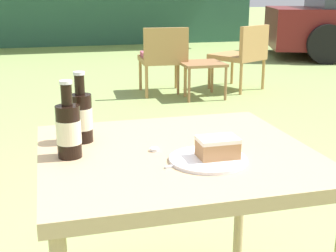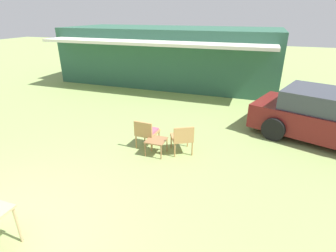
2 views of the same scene
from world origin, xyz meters
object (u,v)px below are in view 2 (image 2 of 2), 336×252
(parked_car, at_px, (334,118))
(wicker_chair_cushioned, at_px, (147,131))
(wicker_chair_plain, at_px, (182,137))
(garden_side_table, at_px, (156,141))

(parked_car, xyz_separation_m, wicker_chair_cushioned, (-4.69, -2.05, -0.22))
(wicker_chair_plain, bearing_deg, garden_side_table, -6.04)
(wicker_chair_plain, relative_size, garden_side_table, 1.63)
(wicker_chair_cushioned, height_order, wicker_chair_plain, same)
(wicker_chair_plain, height_order, garden_side_table, wicker_chair_plain)
(parked_car, xyz_separation_m, wicker_chair_plain, (-3.70, -2.06, -0.22))
(parked_car, bearing_deg, wicker_chair_cushioned, -136.90)
(wicker_chair_plain, xyz_separation_m, garden_side_table, (-0.61, -0.26, -0.10))
(wicker_chair_cushioned, xyz_separation_m, wicker_chair_plain, (0.98, -0.01, -0.00))
(parked_car, distance_m, wicker_chair_cushioned, 5.12)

